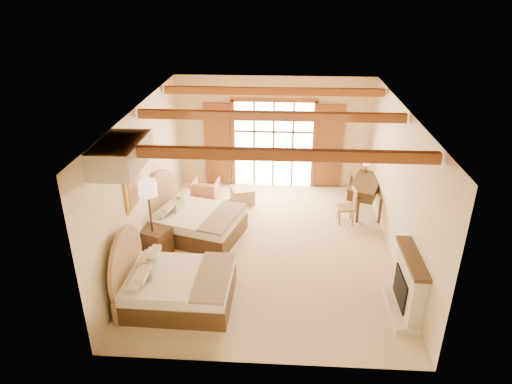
# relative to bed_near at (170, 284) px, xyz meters

# --- Properties ---
(floor) EXTENTS (7.00, 7.00, 0.00)m
(floor) POSITION_rel_bed_near_xyz_m (1.78, 2.06, -0.40)
(floor) COLOR #CDB489
(floor) RESTS_ON ground
(wall_back) EXTENTS (5.50, 0.00, 5.50)m
(wall_back) POSITION_rel_bed_near_xyz_m (1.78, 5.56, 1.20)
(wall_back) COLOR beige
(wall_back) RESTS_ON ground
(wall_left) EXTENTS (0.00, 7.00, 7.00)m
(wall_left) POSITION_rel_bed_near_xyz_m (-0.97, 2.06, 1.20)
(wall_left) COLOR beige
(wall_left) RESTS_ON ground
(wall_right) EXTENTS (0.00, 7.00, 7.00)m
(wall_right) POSITION_rel_bed_near_xyz_m (4.53, 2.06, 1.20)
(wall_right) COLOR beige
(wall_right) RESTS_ON ground
(ceiling) EXTENTS (7.00, 7.00, 0.00)m
(ceiling) POSITION_rel_bed_near_xyz_m (1.78, 2.06, 2.80)
(ceiling) COLOR #BC6A35
(ceiling) RESTS_ON ground
(ceiling_beams) EXTENTS (5.39, 4.60, 0.18)m
(ceiling_beams) POSITION_rel_bed_near_xyz_m (1.78, 2.06, 2.68)
(ceiling_beams) COLOR brown
(ceiling_beams) RESTS_ON ceiling
(french_doors) EXTENTS (3.95, 0.08, 2.60)m
(french_doors) POSITION_rel_bed_near_xyz_m (1.78, 5.50, 0.85)
(french_doors) COLOR white
(french_doors) RESTS_ON ground
(fireplace) EXTENTS (0.46, 1.40, 1.16)m
(fireplace) POSITION_rel_bed_near_xyz_m (4.37, 0.06, 0.11)
(fireplace) COLOR #C1B79C
(fireplace) RESTS_ON ground
(painting) EXTENTS (0.06, 0.95, 0.75)m
(painting) POSITION_rel_bed_near_xyz_m (-0.93, 1.31, 1.35)
(painting) COLOR yellow
(painting) RESTS_ON wall_left
(canopy_valance) EXTENTS (0.70, 1.40, 0.45)m
(canopy_valance) POSITION_rel_bed_near_xyz_m (-0.62, 0.06, 2.55)
(canopy_valance) COLOR beige
(canopy_valance) RESTS_ON ceiling
(bed_near) EXTENTS (2.04, 1.58, 1.33)m
(bed_near) POSITION_rel_bed_near_xyz_m (0.00, 0.00, 0.00)
(bed_near) COLOR #4C341C
(bed_near) RESTS_ON floor
(bed_far) EXTENTS (2.41, 2.02, 1.33)m
(bed_far) POSITION_rel_bed_near_xyz_m (-0.09, 2.48, -0.00)
(bed_far) COLOR #4C341C
(bed_far) RESTS_ON floor
(nightstand) EXTENTS (0.68, 0.68, 0.63)m
(nightstand) POSITION_rel_bed_near_xyz_m (-0.67, 1.58, -0.09)
(nightstand) COLOR #4C341C
(nightstand) RESTS_ON floor
(floor_lamp) EXTENTS (0.38, 0.38, 1.82)m
(floor_lamp) POSITION_rel_bed_near_xyz_m (-0.72, 1.51, 1.14)
(floor_lamp) COLOR #39261D
(floor_lamp) RESTS_ON floor
(armchair) EXTENTS (0.74, 0.76, 0.64)m
(armchair) POSITION_rel_bed_near_xyz_m (-0.03, 4.30, -0.08)
(armchair) COLOR tan
(armchair) RESTS_ON floor
(ottoman) EXTENTS (0.72, 0.72, 0.42)m
(ottoman) POSITION_rel_bed_near_xyz_m (0.98, 4.32, -0.19)
(ottoman) COLOR #9F8553
(ottoman) RESTS_ON floor
(desk) EXTENTS (1.15, 1.67, 0.83)m
(desk) POSITION_rel_bed_near_xyz_m (4.23, 4.07, 0.04)
(desk) COLOR #4C341C
(desk) RESTS_ON floor
(desk_chair) EXTENTS (0.45, 0.45, 0.92)m
(desk_chair) POSITION_rel_bed_near_xyz_m (3.68, 3.34, -0.12)
(desk_chair) COLOR olive
(desk_chair) RESTS_ON floor
(desk_lamp) EXTENTS (0.18, 0.18, 0.35)m
(desk_lamp) POSITION_rel_bed_near_xyz_m (4.30, 4.67, 0.69)
(desk_lamp) COLOR #39261D
(desk_lamp) RESTS_ON desk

